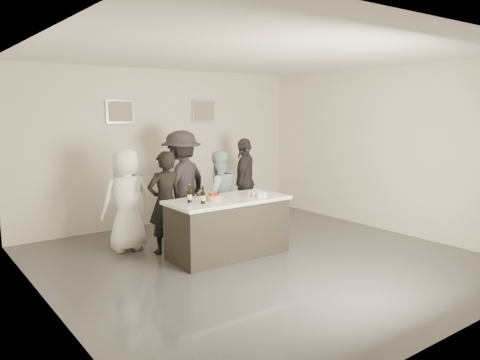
{
  "coord_description": "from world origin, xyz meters",
  "views": [
    {
      "loc": [
        -4.28,
        -5.27,
        2.24
      ],
      "look_at": [
        0.0,
        0.5,
        1.15
      ],
      "focal_mm": 35.0,
      "sensor_mm": 36.0,
      "label": 1
    }
  ],
  "objects_px": {
    "bar_counter": "(228,227)",
    "person_guest_right": "(245,181)",
    "person_guest_left": "(126,200)",
    "cake": "(214,198)",
    "person_guest_back": "(182,183)",
    "person_main_blue": "(218,195)",
    "beer_bottle_a": "(190,194)",
    "beer_bottle_b": "(203,195)",
    "person_main_black": "(165,202)"
  },
  "relations": [
    {
      "from": "cake",
      "to": "beer_bottle_b",
      "type": "relative_size",
      "value": 0.91
    },
    {
      "from": "bar_counter",
      "to": "person_guest_right",
      "type": "height_order",
      "value": "person_guest_right"
    },
    {
      "from": "cake",
      "to": "person_guest_back",
      "type": "distance_m",
      "value": 1.52
    },
    {
      "from": "beer_bottle_a",
      "to": "person_guest_right",
      "type": "xyz_separation_m",
      "value": [
        2.13,
        1.49,
        -0.19
      ]
    },
    {
      "from": "bar_counter",
      "to": "cake",
      "type": "relative_size",
      "value": 7.86
    },
    {
      "from": "beer_bottle_b",
      "to": "person_main_black",
      "type": "bearing_deg",
      "value": 100.84
    },
    {
      "from": "bar_counter",
      "to": "beer_bottle_a",
      "type": "distance_m",
      "value": 0.86
    },
    {
      "from": "beer_bottle_b",
      "to": "person_guest_back",
      "type": "distance_m",
      "value": 1.7
    },
    {
      "from": "bar_counter",
      "to": "beer_bottle_b",
      "type": "height_order",
      "value": "beer_bottle_b"
    },
    {
      "from": "beer_bottle_a",
      "to": "cake",
      "type": "bearing_deg",
      "value": -11.87
    },
    {
      "from": "beer_bottle_b",
      "to": "person_guest_back",
      "type": "relative_size",
      "value": 0.14
    },
    {
      "from": "person_main_black",
      "to": "person_guest_right",
      "type": "xyz_separation_m",
      "value": [
        2.19,
        0.83,
        0.04
      ]
    },
    {
      "from": "person_main_black",
      "to": "person_guest_back",
      "type": "relative_size",
      "value": 0.86
    },
    {
      "from": "person_guest_left",
      "to": "person_main_blue",
      "type": "bearing_deg",
      "value": 168.32
    },
    {
      "from": "bar_counter",
      "to": "person_main_black",
      "type": "distance_m",
      "value": 1.06
    },
    {
      "from": "person_guest_right",
      "to": "beer_bottle_a",
      "type": "bearing_deg",
      "value": -6.44
    },
    {
      "from": "cake",
      "to": "beer_bottle_b",
      "type": "distance_m",
      "value": 0.3
    },
    {
      "from": "bar_counter",
      "to": "beer_bottle_a",
      "type": "bearing_deg",
      "value": 175.17
    },
    {
      "from": "person_main_blue",
      "to": "person_guest_back",
      "type": "bearing_deg",
      "value": -50.0
    },
    {
      "from": "beer_bottle_a",
      "to": "bar_counter",
      "type": "bearing_deg",
      "value": -4.83
    },
    {
      "from": "person_main_black",
      "to": "person_main_blue",
      "type": "relative_size",
      "value": 1.04
    },
    {
      "from": "person_guest_back",
      "to": "bar_counter",
      "type": "bearing_deg",
      "value": 64.98
    },
    {
      "from": "cake",
      "to": "person_guest_right",
      "type": "bearing_deg",
      "value": 41.61
    },
    {
      "from": "beer_bottle_a",
      "to": "beer_bottle_b",
      "type": "relative_size",
      "value": 1.0
    },
    {
      "from": "beer_bottle_b",
      "to": "person_main_blue",
      "type": "distance_m",
      "value": 1.37
    },
    {
      "from": "person_main_black",
      "to": "person_guest_back",
      "type": "bearing_deg",
      "value": -134.22
    },
    {
      "from": "person_guest_left",
      "to": "person_guest_right",
      "type": "bearing_deg",
      "value": -171.34
    },
    {
      "from": "cake",
      "to": "person_main_black",
      "type": "height_order",
      "value": "person_main_black"
    },
    {
      "from": "bar_counter",
      "to": "person_main_blue",
      "type": "height_order",
      "value": "person_main_blue"
    },
    {
      "from": "beer_bottle_b",
      "to": "person_guest_right",
      "type": "height_order",
      "value": "person_guest_right"
    },
    {
      "from": "person_guest_left",
      "to": "person_guest_right",
      "type": "xyz_separation_m",
      "value": [
        2.62,
        0.35,
        0.03
      ]
    },
    {
      "from": "cake",
      "to": "bar_counter",
      "type": "bearing_deg",
      "value": 4.82
    },
    {
      "from": "bar_counter",
      "to": "person_main_blue",
      "type": "distance_m",
      "value": 0.99
    },
    {
      "from": "bar_counter",
      "to": "person_guest_back",
      "type": "bearing_deg",
      "value": 88.75
    },
    {
      "from": "beer_bottle_b",
      "to": "beer_bottle_a",
      "type": "bearing_deg",
      "value": 119.44
    },
    {
      "from": "beer_bottle_b",
      "to": "bar_counter",
      "type": "bearing_deg",
      "value": 14.51
    },
    {
      "from": "cake",
      "to": "beer_bottle_b",
      "type": "height_order",
      "value": "beer_bottle_b"
    },
    {
      "from": "beer_bottle_b",
      "to": "person_guest_right",
      "type": "distance_m",
      "value": 2.64
    },
    {
      "from": "cake",
      "to": "person_guest_back",
      "type": "bearing_deg",
      "value": 78.46
    },
    {
      "from": "person_main_black",
      "to": "person_guest_right",
      "type": "height_order",
      "value": "person_guest_right"
    },
    {
      "from": "bar_counter",
      "to": "cake",
      "type": "distance_m",
      "value": 0.56
    },
    {
      "from": "bar_counter",
      "to": "person_guest_right",
      "type": "relative_size",
      "value": 1.1
    },
    {
      "from": "beer_bottle_b",
      "to": "person_guest_back",
      "type": "bearing_deg",
      "value": 70.68
    },
    {
      "from": "person_main_blue",
      "to": "beer_bottle_a",
      "type": "bearing_deg",
      "value": 47.61
    },
    {
      "from": "bar_counter",
      "to": "person_guest_left",
      "type": "bearing_deg",
      "value": 133.34
    },
    {
      "from": "bar_counter",
      "to": "cake",
      "type": "xyz_separation_m",
      "value": [
        -0.27,
        -0.02,
        0.49
      ]
    },
    {
      "from": "beer_bottle_a",
      "to": "person_guest_right",
      "type": "bearing_deg",
      "value": 34.98
    },
    {
      "from": "beer_bottle_a",
      "to": "person_main_blue",
      "type": "relative_size",
      "value": 0.17
    },
    {
      "from": "cake",
      "to": "person_guest_back",
      "type": "relative_size",
      "value": 0.13
    },
    {
      "from": "beer_bottle_a",
      "to": "person_main_blue",
      "type": "height_order",
      "value": "person_main_blue"
    }
  ]
}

